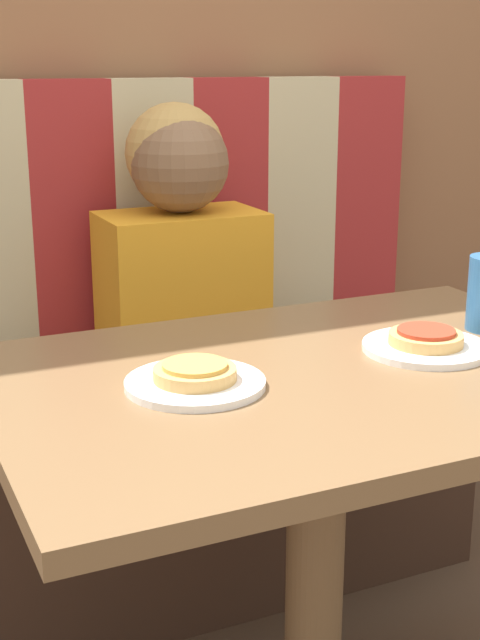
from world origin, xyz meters
name	(u,v)px	position (x,y,z in m)	size (l,w,h in m)	color
wall_back	(134,21)	(0.00, 0.90, 1.30)	(7.00, 0.05, 2.60)	brown
booth_seat	(186,484)	(0.00, 0.62, 0.25)	(1.35, 0.45, 0.50)	#382319
booth_backrest	(152,225)	(0.00, 0.81, 0.84)	(1.35, 0.07, 0.67)	maroon
dining_table	(319,424)	(0.00, 0.00, 0.64)	(1.06, 0.73, 0.74)	brown
person	(180,245)	(0.00, 0.62, 0.82)	(0.35, 0.24, 0.63)	orange
plate_left	(195,383)	(-0.21, 0.01, 0.74)	(0.22, 0.22, 0.01)	white
plate_right	(425,347)	(0.21, 0.01, 0.74)	(0.22, 0.22, 0.01)	white
pizza_left	(195,372)	(-0.21, 0.01, 0.76)	(0.13, 0.13, 0.03)	tan
pizza_right	(426,337)	(0.21, 0.01, 0.76)	(0.13, 0.13, 0.03)	tan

